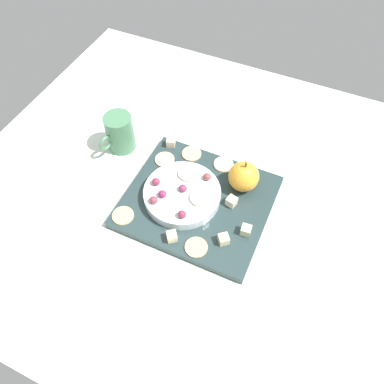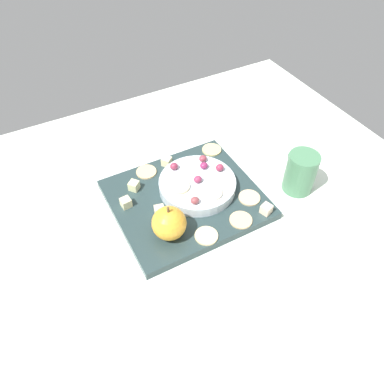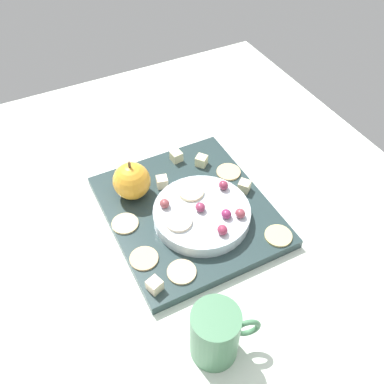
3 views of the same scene
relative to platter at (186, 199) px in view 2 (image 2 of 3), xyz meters
The scene contains 24 objects.
table 5.63cm from the platter, 59.19° to the right, with size 110.40×99.64×4.62cm, color silver.
platter is the anchor object (origin of this frame).
serving_dish 4.22cm from the platter, 16.07° to the left, with size 17.46×17.46×2.41cm, color silver.
apple_whole 11.89cm from the platter, 135.30° to the right, with size 7.05×7.05×7.05cm, color gold.
apple_stem 13.98cm from the platter, 135.30° to the right, with size 0.50×0.50×1.20cm, color brown.
cheese_cube_0 13.48cm from the platter, 163.72° to the left, with size 2.09×2.09×2.09cm, color beige.
cheese_cube_1 12.23cm from the platter, 140.26° to the left, with size 2.09×2.09×2.09cm, color beige.
cheese_cube_2 11.82cm from the platter, 85.73° to the left, with size 2.09×2.09×2.09cm, color beige.
cheese_cube_3 18.05cm from the platter, 43.63° to the right, with size 2.09×2.09×2.09cm, color beige.
cheese_cube_4 7.86cm from the platter, 165.43° to the right, with size 2.09×2.09×2.09cm, color beige.
cracker_0 14.26cm from the platter, 30.87° to the right, with size 4.82×4.82×0.40cm, color #D2B488.
cracker_1 12.38cm from the platter, 112.18° to the left, with size 4.82×4.82×0.40cm, color #D7B47E.
cracker_2 13.71cm from the platter, 59.31° to the right, with size 4.82×4.82×0.40cm, color #DEB581.
cracker_3 17.25cm from the platter, 39.79° to the left, with size 4.82×4.82×0.40cm, color #D1BF7E.
cracker_4 12.01cm from the platter, 97.34° to the right, with size 4.82×4.82×0.40cm, color beige.
grape_0 8.97cm from the platter, 30.13° to the left, with size 1.90×1.71×1.54cm, color #862754.
grape_1 5.41cm from the platter, 11.58° to the left, with size 1.90×1.71×1.54cm, color #8F3151.
grape_2 10.68cm from the platter, ahead, with size 1.90×1.71×1.67cm, color #902D48.
grape_3 8.21cm from the platter, 84.71° to the left, with size 1.90×1.71×1.68cm, color #862D45.
grape_4 10.85cm from the platter, 38.34° to the left, with size 1.90×1.71×1.56cm, color #8B3845.
grape_5 6.13cm from the platter, 92.66° to the right, with size 1.90×1.71×1.52cm, color brown.
apple_slice_0 3.97cm from the platter, 131.18° to the left, with size 4.65×4.65×0.60cm, color beige.
apple_slice_1 6.91cm from the platter, 42.97° to the right, with size 4.65×4.65×0.60cm, color beige.
cup 26.77cm from the platter, 18.32° to the right, with size 6.94×10.00×9.92cm.
Camera 2 is at (-28.56, -47.28, 68.59)cm, focal length 35.23 mm.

